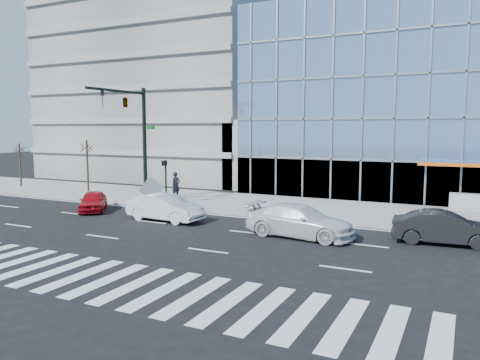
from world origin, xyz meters
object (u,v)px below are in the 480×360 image
object	(u,v)px
dark_sedan	(445,228)
street_tree_far	(19,149)
white_suv	(300,221)
pedestrian	(176,185)
tilted_panel	(152,189)
white_sedan	(165,207)
street_tree_near	(87,147)
traffic_signal	(131,116)
red_sedan	(93,201)
ped_signal_post	(165,175)

from	to	relation	value
dark_sedan	street_tree_far	bearing A→B (deg)	76.04
white_suv	pedestrian	xyz separation A→B (m)	(-11.90, 6.93, 0.35)
tilted_panel	white_sedan	bearing A→B (deg)	-80.19
white_sedan	dark_sedan	world-z (taller)	white_sedan
street_tree_near	pedestrian	distance (m)	9.21
white_suv	dark_sedan	distance (m)	6.63
traffic_signal	tilted_panel	world-z (taller)	traffic_signal
white_sedan	pedestrian	xyz separation A→B (m)	(-3.62, 6.50, 0.37)
traffic_signal	pedestrian	xyz separation A→B (m)	(1.82, 2.65, -5.03)
traffic_signal	street_tree_near	distance (m)	7.96
street_tree_near	dark_sedan	size ratio (longest dim) A/B	0.92
red_sedan	white_suv	bearing A→B (deg)	-40.27
street_tree_far	white_sedan	xyz separation A→B (m)	(20.44, -6.78, -2.68)
dark_sedan	tilted_panel	xyz separation A→B (m)	(-19.15, 3.55, 0.30)
street_tree_far	white_suv	xyz separation A→B (m)	(28.72, -7.21, -2.65)
traffic_signal	white_suv	world-z (taller)	traffic_signal
traffic_signal	tilted_panel	xyz separation A→B (m)	(1.03, 0.78, -5.11)
traffic_signal	street_tree_far	xyz separation A→B (m)	(-15.00, 2.93, -2.72)
ped_signal_post	street_tree_far	size ratio (longest dim) A/B	0.78
street_tree_near	red_sedan	bearing A→B (deg)	-44.06
white_suv	white_sedan	xyz separation A→B (m)	(-8.28, 0.43, -0.02)
white_suv	pedestrian	world-z (taller)	pedestrian
street_tree_far	tilted_panel	bearing A→B (deg)	-7.64
street_tree_near	street_tree_far	distance (m)	8.01
street_tree_near	red_sedan	size ratio (longest dim) A/B	1.12
red_sedan	pedestrian	bearing A→B (deg)	31.83
street_tree_far	pedestrian	distance (m)	16.98
ped_signal_post	red_sedan	world-z (taller)	ped_signal_post
ped_signal_post	dark_sedan	bearing A→B (deg)	-10.08
pedestrian	street_tree_near	bearing A→B (deg)	104.04
street_tree_near	tilted_panel	bearing A→B (deg)	-14.98
dark_sedan	ped_signal_post	bearing A→B (deg)	75.16
ped_signal_post	dark_sedan	size ratio (longest dim) A/B	0.65
dark_sedan	street_tree_near	bearing A→B (deg)	73.40
street_tree_far	white_sedan	world-z (taller)	street_tree_far
traffic_signal	street_tree_far	bearing A→B (deg)	168.95
traffic_signal	pedestrian	bearing A→B (deg)	55.53
pedestrian	dark_sedan	bearing A→B (deg)	-90.58
tilted_panel	pedestrian	bearing A→B (deg)	33.38
dark_sedan	tilted_panel	size ratio (longest dim) A/B	3.55
white_sedan	red_sedan	bearing A→B (deg)	89.07
white_sedan	dark_sedan	distance (m)	14.78
ped_signal_post	street_tree_near	bearing A→B (deg)	164.94
traffic_signal	tilted_panel	size ratio (longest dim) A/B	6.15
tilted_panel	street_tree_near	bearing A→B (deg)	131.23
dark_sedan	pedestrian	world-z (taller)	pedestrian
traffic_signal	dark_sedan	bearing A→B (deg)	-7.81
white_suv	dark_sedan	bearing A→B (deg)	-71.44
street_tree_far	pedestrian	world-z (taller)	street_tree_far
white_sedan	dark_sedan	xyz separation A→B (m)	(14.74, 1.08, -0.01)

